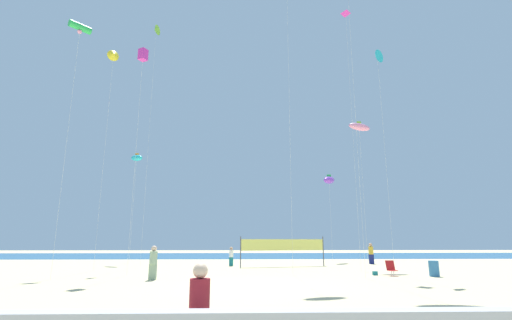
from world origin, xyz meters
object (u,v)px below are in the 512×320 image
at_px(kite_magenta_box, 143,56).
at_px(kite_pink_inflatable, 359,127).
at_px(mother_figure, 199,307).
at_px(kite_cyan_delta, 378,58).
at_px(kite_lime_delta, 156,31).
at_px(kite_yellow_delta, 114,56).
at_px(beachgoer_sage_shirt, 153,261).
at_px(kite_green_tube, 80,28).
at_px(beach_handbag, 375,273).
at_px(kite_cyan_inflatable, 137,158).
at_px(trash_barrel, 434,269).
at_px(volleyball_net, 283,246).
at_px(beachgoer_mustard_shirt, 371,253).
at_px(folding_beach_chair, 391,268).
at_px(kite_magenta_diamond, 346,18).
at_px(beachgoer_white_shirt, 231,256).
at_px(kite_violet_inflatable, 329,180).

xyz_separation_m(kite_magenta_box, kite_pink_inflatable, (16.68, 4.90, -3.52)).
bearing_deg(mother_figure, kite_magenta_box, 116.17).
height_order(kite_cyan_delta, kite_lime_delta, kite_lime_delta).
height_order(mother_figure, kite_yellow_delta, kite_yellow_delta).
distance_m(beachgoer_sage_shirt, kite_green_tube, 15.45).
bearing_deg(beach_handbag, kite_cyan_inflatable, 147.20).
relative_size(beachgoer_sage_shirt, kite_yellow_delta, 0.11).
height_order(beachgoer_sage_shirt, kite_green_tube, kite_green_tube).
bearing_deg(kite_green_tube, mother_figure, -54.76).
bearing_deg(beach_handbag, trash_barrel, -15.29).
height_order(volleyball_net, kite_cyan_inflatable, kite_cyan_inflatable).
xyz_separation_m(beachgoer_mustard_shirt, kite_yellow_delta, (-22.07, -6.81, 15.52)).
height_order(mother_figure, folding_beach_chair, mother_figure).
relative_size(mother_figure, kite_green_tube, 0.11).
bearing_deg(kite_magenta_diamond, kite_green_tube, -164.12).
xyz_separation_m(beachgoer_sage_shirt, folding_beach_chair, (13.94, 1.85, -0.50)).
bearing_deg(volleyball_net, mother_figure, -99.82).
xyz_separation_m(trash_barrel, kite_pink_inflatable, (-1.84, 6.31, 10.81)).
height_order(beachgoer_sage_shirt, kite_magenta_diamond, kite_magenta_diamond).
bearing_deg(kite_lime_delta, kite_green_tube, -100.53).
xyz_separation_m(trash_barrel, kite_green_tube, (-21.91, -0.97, 14.90)).
relative_size(volleyball_net, kite_cyan_inflatable, 0.67).
relative_size(mother_figure, beach_handbag, 5.68).
relative_size(mother_figure, kite_cyan_inflatable, 0.16).
distance_m(beachgoer_mustard_shirt, kite_green_tube, 29.16).
bearing_deg(beachgoer_mustard_shirt, kite_lime_delta, 162.59).
height_order(beachgoer_white_shirt, beachgoer_sage_shirt, beachgoer_sage_shirt).
xyz_separation_m(mother_figure, kite_magenta_box, (-6.39, 16.22, 13.88)).
xyz_separation_m(beachgoer_sage_shirt, kite_yellow_delta, (-5.55, 5.94, 15.54)).
relative_size(mother_figure, trash_barrel, 1.86).
bearing_deg(kite_yellow_delta, mother_figure, -63.45).
height_order(kite_yellow_delta, kite_magenta_diamond, kite_magenta_diamond).
distance_m(beachgoer_white_shirt, kite_green_tube, 20.21).
bearing_deg(kite_violet_inflatable, beach_handbag, -93.24).
xyz_separation_m(folding_beach_chair, kite_green_tube, (-19.56, -1.52, 14.89)).
bearing_deg(kite_magenta_box, kite_green_tube, -144.86).
bearing_deg(beachgoer_sage_shirt, beachgoer_mustard_shirt, -167.39).
bearing_deg(mother_figure, beach_handbag, 65.14).
xyz_separation_m(beachgoer_mustard_shirt, kite_violet_inflatable, (-2.66, 3.71, 7.27)).
height_order(beachgoer_white_shirt, beach_handbag, beachgoer_white_shirt).
relative_size(beachgoer_sage_shirt, volleyball_net, 0.26).
distance_m(folding_beach_chair, kite_cyan_delta, 14.33).
bearing_deg(kite_pink_inflatable, kite_magenta_diamond, -121.36).
distance_m(beach_handbag, kite_green_tube, 24.16).
xyz_separation_m(mother_figure, kite_magenta_diamond, (9.14, 19.21, 19.19)).
distance_m(beachgoer_white_shirt, folding_beach_chair, 13.37).
relative_size(kite_yellow_delta, kite_lime_delta, 0.76).
xyz_separation_m(beach_handbag, kite_green_tube, (-18.66, -1.86, 15.23)).
distance_m(beachgoer_mustard_shirt, kite_lime_delta, 29.03).
relative_size(trash_barrel, kite_pink_inflatable, 0.08).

